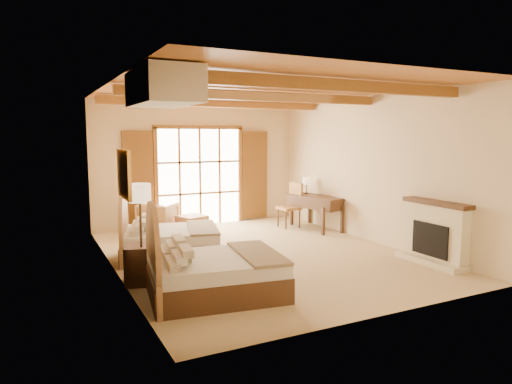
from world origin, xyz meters
TOP-DOWN VIEW (x-y plane):
  - floor at (0.00, 0.00)m, footprint 7.00×7.00m
  - wall_back at (0.00, 3.50)m, footprint 5.50×0.00m
  - wall_left at (-2.75, 0.00)m, footprint 0.00×7.00m
  - wall_right at (2.75, 0.00)m, footprint 0.00×7.00m
  - ceiling at (0.00, 0.00)m, footprint 7.00×7.00m
  - ceiling_beams at (0.00, 0.00)m, footprint 5.39×4.60m
  - french_doors at (0.00, 3.44)m, footprint 3.95×0.08m
  - fireplace at (2.60, -2.00)m, footprint 0.46×1.40m
  - painting at (-2.70, -0.75)m, footprint 0.06×0.95m
  - canopy_valance at (-2.40, -2.00)m, footprint 0.70×1.40m
  - bed_near at (-1.77, -1.81)m, footprint 2.10×1.69m
  - bed_far at (-1.77, 0.56)m, footprint 2.15×1.79m
  - nightstand at (-2.47, -0.77)m, footprint 0.65×0.65m
  - floor_lamp at (-2.50, -0.87)m, footprint 0.34×0.34m
  - armchair at (-1.28, 2.86)m, footprint 1.12×1.13m
  - ottoman at (-0.56, 2.48)m, footprint 0.75×0.75m
  - desk at (2.41, 1.59)m, footprint 0.99×1.65m
  - desk_chair at (1.91, 2.03)m, footprint 0.55×0.55m
  - desk_lamp at (2.46, 2.12)m, footprint 0.21×0.21m

SIDE VIEW (x-z plane):
  - floor at x=0.00m, z-range 0.00..0.00m
  - ottoman at x=-0.56m, z-range 0.00..0.43m
  - nightstand at x=-2.47m, z-range 0.00..0.62m
  - desk_chair at x=1.91m, z-range -0.22..0.93m
  - bed_far at x=-1.77m, z-range -0.24..0.96m
  - armchair at x=-1.28m, z-range 0.00..0.74m
  - bed_near at x=-1.77m, z-range -0.25..1.01m
  - desk at x=2.41m, z-range 0.03..0.86m
  - fireplace at x=2.60m, z-range -0.07..1.09m
  - desk_lamp at x=2.46m, z-range 0.94..1.35m
  - french_doors at x=0.00m, z-range -0.05..2.55m
  - floor_lamp at x=-2.50m, z-range 0.56..2.17m
  - wall_back at x=0.00m, z-range -1.15..4.35m
  - wall_left at x=-2.75m, z-range -1.90..5.10m
  - wall_right at x=2.75m, z-range -1.90..5.10m
  - painting at x=-2.70m, z-range 1.38..2.12m
  - canopy_valance at x=-2.40m, z-range 2.73..3.18m
  - ceiling_beams at x=0.00m, z-range 2.99..3.17m
  - ceiling at x=0.00m, z-range 3.20..3.20m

